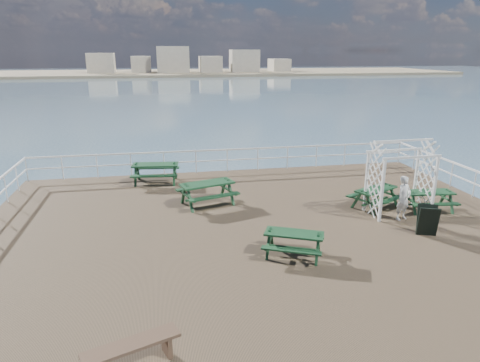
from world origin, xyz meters
name	(u,v)px	position (x,y,z in m)	size (l,w,h in m)	color
ground	(260,232)	(0.00, 0.00, -0.15)	(18.00, 14.00, 0.30)	brown
sea_backdrop	(205,69)	(12.54, 134.07, -0.51)	(300.00, 300.00, 9.20)	#456575
railing	(243,179)	(-0.07, 2.57, 0.87)	(17.77, 13.76, 1.10)	silver
picnic_table_a	(207,189)	(-1.44, 2.50, 0.61)	(2.32, 2.07, 0.95)	#14381F
picnic_table_b	(155,169)	(-3.32, 5.63, 0.61)	(2.11, 1.78, 0.95)	#14381F
picnic_table_c	(429,196)	(6.28, 0.43, 0.51)	(1.77, 1.49, 0.80)	#14381F
picnic_table_d	(294,239)	(0.45, -2.10, 0.50)	(2.00, 1.85, 0.78)	#14381F
picnic_table_e	(376,194)	(4.54, 1.04, 0.53)	(2.13, 1.98, 0.82)	#14381F
flat_bench_far	(132,349)	(-3.74, -5.80, 0.38)	(1.78, 1.00, 0.50)	brown
trellis_arbor	(400,182)	(5.00, 0.32, 1.17)	(2.16, 1.20, 2.64)	silver
sandwich_board	(428,221)	(4.91, -1.55, 0.47)	(0.71, 0.63, 0.97)	black
person	(404,198)	(4.87, -0.20, 0.76)	(0.55, 0.36, 1.52)	white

